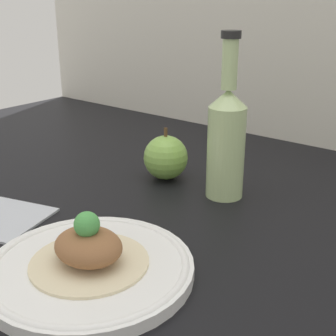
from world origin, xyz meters
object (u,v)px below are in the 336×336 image
at_px(plate, 90,268).
at_px(plated_food, 89,248).
at_px(apple, 166,157).
at_px(cider_bottle, 226,138).

height_order(plate, plated_food, plated_food).
distance_m(plate, plated_food, 0.03).
bearing_deg(apple, plated_food, -67.55).
bearing_deg(plate, apple, 112.45).
relative_size(plate, apple, 2.62).
bearing_deg(plate, plated_food, 100.62).
bearing_deg(plated_food, cider_bottle, 89.95).
height_order(cider_bottle, apple, cider_bottle).
xyz_separation_m(plated_food, apple, (-0.13, 0.32, 0.00)).
height_order(plated_food, cider_bottle, cider_bottle).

